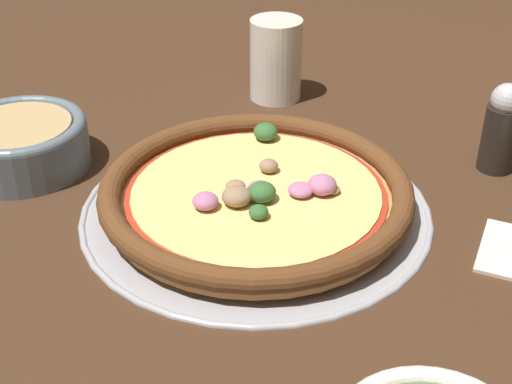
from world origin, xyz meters
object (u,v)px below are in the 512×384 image
object	(u,v)px
pizza_tray	(256,208)
pizza	(256,192)
bowl_near	(21,142)
drinking_cup	(276,59)
pepper_shaker	(502,128)

from	to	relation	value
pizza_tray	pizza	size ratio (longest dim) A/B	1.13
pizza_tray	bowl_near	size ratio (longest dim) A/B	2.41
pizza	bowl_near	size ratio (longest dim) A/B	2.14
drinking_cup	pepper_shaker	bearing A→B (deg)	-161.59
pizza	bowl_near	bearing A→B (deg)	37.73
drinking_cup	bowl_near	bearing A→B (deg)	90.14
pizza_tray	pepper_shaker	size ratio (longest dim) A/B	3.51
pizza	bowl_near	xyz separation A→B (m)	(0.23, 0.18, 0.01)
pizza	drinking_cup	size ratio (longest dim) A/B	2.96
pizza_tray	drinking_cup	world-z (taller)	drinking_cup
pizza_tray	pizza	bearing A→B (deg)	-98.45
bowl_near	drinking_cup	size ratio (longest dim) A/B	1.38
pepper_shaker	pizza	bearing A→B (deg)	74.81
bowl_near	pepper_shaker	xyz separation A→B (m)	(-0.31, -0.47, 0.02)
pizza_tray	pizza	distance (m)	0.02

